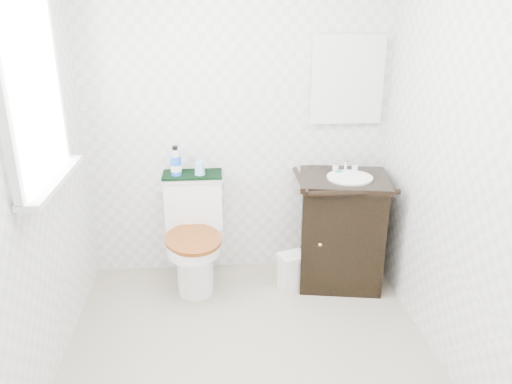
{
  "coord_description": "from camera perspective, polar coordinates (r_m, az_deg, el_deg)",
  "views": [
    {
      "loc": [
        -0.17,
        -2.33,
        1.95
      ],
      "look_at": [
        0.09,
        0.75,
        0.79
      ],
      "focal_mm": 35.0,
      "sensor_mm": 36.0,
      "label": 1
    }
  ],
  "objects": [
    {
      "name": "cup",
      "position": [
        3.56,
        -6.44,
        2.73
      ],
      "size": [
        0.08,
        0.08,
        0.09
      ],
      "primitive_type": "cone",
      "color": "#8ECBE9",
      "rests_on": "towel"
    },
    {
      "name": "window",
      "position": [
        2.76,
        -24.33,
        10.5
      ],
      "size": [
        0.02,
        0.7,
        0.9
      ],
      "primitive_type": "cube",
      "color": "white",
      "rests_on": "wall_left"
    },
    {
      "name": "floor",
      "position": [
        3.04,
        -0.61,
        -19.25
      ],
      "size": [
        2.4,
        2.4,
        0.0
      ],
      "primitive_type": "plane",
      "color": "#A39783",
      "rests_on": "ground"
    },
    {
      "name": "wall_back",
      "position": [
        3.61,
        -2.11,
        8.65
      ],
      "size": [
        2.4,
        0.0,
        2.4
      ],
      "primitive_type": "plane",
      "rotation": [
        1.57,
        0.0,
        0.0
      ],
      "color": "white",
      "rests_on": "ground"
    },
    {
      "name": "toilet",
      "position": [
        3.67,
        -7.04,
        -5.37
      ],
      "size": [
        0.45,
        0.65,
        0.8
      ],
      "color": "white",
      "rests_on": "floor"
    },
    {
      "name": "wall_left",
      "position": [
        2.62,
        -25.51,
        1.9
      ],
      "size": [
        0.0,
        2.4,
        2.4
      ],
      "primitive_type": "plane",
      "rotation": [
        1.57,
        0.0,
        1.57
      ],
      "color": "white",
      "rests_on": "ground"
    },
    {
      "name": "wall_right",
      "position": [
        2.75,
        22.81,
        3.17
      ],
      "size": [
        0.0,
        2.4,
        2.4
      ],
      "primitive_type": "plane",
      "rotation": [
        1.57,
        0.0,
        -1.57
      ],
      "color": "white",
      "rests_on": "ground"
    },
    {
      "name": "mouthwash_bottle",
      "position": [
        3.56,
        -9.16,
        3.43
      ],
      "size": [
        0.07,
        0.07,
        0.21
      ],
      "color": "blue",
      "rests_on": "towel"
    },
    {
      "name": "wall_front",
      "position": [
        1.37,
        3.02,
        -12.86
      ],
      "size": [
        2.4,
        0.0,
        2.4
      ],
      "primitive_type": "plane",
      "rotation": [
        -1.57,
        0.0,
        0.0
      ],
      "color": "white",
      "rests_on": "ground"
    },
    {
      "name": "towel",
      "position": [
        3.61,
        -7.29,
        2.01
      ],
      "size": [
        0.42,
        0.22,
        0.02
      ],
      "primitive_type": "cube",
      "color": "black",
      "rests_on": "toilet"
    },
    {
      "name": "mirror",
      "position": [
        3.66,
        10.4,
        12.48
      ],
      "size": [
        0.5,
        0.02,
        0.6
      ],
      "primitive_type": "cube",
      "color": "silver",
      "rests_on": "wall_back"
    },
    {
      "name": "vanity",
      "position": [
        3.68,
        9.72,
        -4.05
      ],
      "size": [
        0.69,
        0.62,
        0.92
      ],
      "color": "black",
      "rests_on": "floor"
    },
    {
      "name": "trash_bin",
      "position": [
        3.65,
        4.16,
        -9.06
      ],
      "size": [
        0.24,
        0.21,
        0.28
      ],
      "color": "silver",
      "rests_on": "floor"
    },
    {
      "name": "soap_bar",
      "position": [
        3.6,
        9.42,
        2.28
      ],
      "size": [
        0.07,
        0.05,
        0.02
      ],
      "primitive_type": "ellipsoid",
      "color": "#186F74",
      "rests_on": "vanity"
    }
  ]
}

